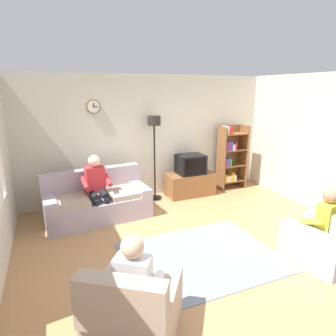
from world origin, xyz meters
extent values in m
plane|color=#B27F51|center=(0.00, 0.00, 0.00)|extent=(12.00, 12.00, 0.00)
cube|color=beige|center=(0.00, 2.66, 1.35)|extent=(6.20, 0.12, 2.70)
cylinder|color=brown|center=(-1.20, 2.58, 2.05)|extent=(0.28, 0.03, 0.28)
cylinder|color=white|center=(-1.20, 2.56, 2.05)|extent=(0.24, 0.01, 0.24)
cube|color=black|center=(-1.20, 2.56, 2.08)|extent=(0.02, 0.01, 0.09)
cube|color=black|center=(-1.16, 2.56, 2.05)|extent=(0.11, 0.01, 0.01)
cube|color=beige|center=(-2.86, 2.10, 1.40)|extent=(0.12, 1.10, 1.20)
cube|color=#A899A8|center=(-1.36, 1.75, 0.21)|extent=(1.97, 1.01, 0.42)
cube|color=#A899A8|center=(-1.39, 2.11, 0.66)|extent=(1.91, 0.37, 0.48)
cube|color=#A899A8|center=(-0.53, 1.82, 0.28)|extent=(0.29, 0.86, 0.56)
cube|color=#A899A8|center=(-2.20, 1.67, 0.28)|extent=(0.29, 0.86, 0.56)
cube|color=tan|center=(-0.86, 1.74, 0.47)|extent=(0.66, 0.73, 0.10)
cube|color=tan|center=(-1.86, 1.65, 0.47)|extent=(0.66, 0.73, 0.10)
cube|color=brown|center=(0.83, 2.25, 0.26)|extent=(1.10, 0.56, 0.52)
cube|color=black|center=(0.83, 2.51, 0.29)|extent=(1.10, 0.04, 0.03)
cube|color=black|center=(0.83, 2.23, 0.74)|extent=(0.60, 0.48, 0.44)
cube|color=black|center=(0.83, 1.98, 0.74)|extent=(0.50, 0.01, 0.36)
cube|color=brown|center=(1.68, 2.30, 0.78)|extent=(0.04, 0.36, 1.55)
cube|color=brown|center=(2.32, 2.30, 0.78)|extent=(0.04, 0.36, 1.55)
cube|color=brown|center=(2.00, 2.47, 0.78)|extent=(0.64, 0.02, 1.55)
cube|color=brown|center=(2.00, 2.30, 0.19)|extent=(0.60, 0.34, 0.02)
cube|color=gold|center=(1.75, 2.28, 0.30)|extent=(0.04, 0.28, 0.18)
cube|color=silver|center=(1.80, 2.28, 0.28)|extent=(0.05, 0.28, 0.15)
cube|color=silver|center=(1.86, 2.28, 0.28)|extent=(0.06, 0.28, 0.15)
cube|color=gold|center=(1.92, 2.28, 0.29)|extent=(0.04, 0.28, 0.17)
cube|color=gold|center=(1.96, 2.28, 0.32)|extent=(0.04, 0.28, 0.22)
cube|color=silver|center=(2.02, 2.28, 0.28)|extent=(0.06, 0.28, 0.15)
cube|color=brown|center=(2.00, 2.30, 0.58)|extent=(0.60, 0.34, 0.02)
cube|color=#72338C|center=(1.76, 2.28, 0.69)|extent=(0.06, 0.28, 0.20)
cube|color=#2D59A5|center=(1.81, 2.28, 0.70)|extent=(0.03, 0.28, 0.22)
cube|color=#267F4C|center=(1.86, 2.28, 0.69)|extent=(0.06, 0.28, 0.19)
cube|color=brown|center=(2.00, 2.30, 0.97)|extent=(0.60, 0.34, 0.02)
cube|color=#72338C|center=(1.75, 2.28, 1.09)|extent=(0.05, 0.28, 0.22)
cube|color=#72338C|center=(1.81, 2.28, 1.09)|extent=(0.05, 0.28, 0.22)
cube|color=#2D59A5|center=(1.87, 2.28, 1.09)|extent=(0.04, 0.28, 0.21)
cube|color=silver|center=(1.93, 2.28, 1.05)|extent=(0.05, 0.28, 0.15)
cube|color=red|center=(1.99, 2.28, 1.07)|extent=(0.04, 0.28, 0.18)
cube|color=brown|center=(2.00, 2.30, 1.36)|extent=(0.60, 0.34, 0.02)
cube|color=silver|center=(1.75, 2.28, 1.46)|extent=(0.04, 0.28, 0.19)
cube|color=red|center=(1.80, 2.28, 1.46)|extent=(0.05, 0.28, 0.19)
cube|color=red|center=(1.85, 2.28, 1.45)|extent=(0.03, 0.28, 0.17)
cylinder|color=black|center=(0.00, 2.35, 0.01)|extent=(0.28, 0.28, 0.03)
cylinder|color=black|center=(0.00, 2.35, 0.85)|extent=(0.04, 0.04, 1.70)
cylinder|color=black|center=(0.00, 2.35, 1.75)|extent=(0.28, 0.28, 0.20)
cube|color=tan|center=(-1.46, -1.10, 0.20)|extent=(1.13, 1.14, 0.40)
cube|color=tan|center=(-1.67, -1.41, 0.65)|extent=(0.76, 0.60, 0.50)
cube|color=tan|center=(-1.70, -0.92, 0.28)|extent=(0.62, 0.77, 0.56)
cube|color=tan|center=(-1.20, -1.26, 0.28)|extent=(0.62, 0.77, 0.56)
cube|color=#9EADBC|center=(1.35, -0.86, 0.20)|extent=(0.93, 0.96, 0.40)
cube|color=#9EADBC|center=(1.06, -0.89, 0.28)|extent=(0.33, 0.82, 0.56)
cube|color=#9EADBC|center=(1.65, -0.79, 0.28)|extent=(0.33, 0.82, 0.56)
cube|color=slate|center=(-0.20, -0.15, 0.01)|extent=(2.20, 1.70, 0.01)
cube|color=red|center=(-1.37, 1.80, 0.78)|extent=(0.36, 0.23, 0.48)
sphere|color=beige|center=(-1.37, 1.79, 1.13)|extent=(0.22, 0.22, 0.22)
cylinder|color=black|center=(-1.27, 1.62, 0.54)|extent=(0.16, 0.39, 0.13)
cylinder|color=black|center=(-1.45, 1.60, 0.54)|extent=(0.16, 0.39, 0.13)
cylinder|color=black|center=(-1.25, 1.43, 0.26)|extent=(0.12, 0.12, 0.52)
cylinder|color=black|center=(-1.43, 1.41, 0.26)|extent=(0.12, 0.12, 0.52)
cylinder|color=red|center=(-1.16, 1.72, 0.76)|extent=(0.12, 0.34, 0.20)
cylinder|color=red|center=(-1.57, 1.68, 0.76)|extent=(0.12, 0.34, 0.20)
cube|color=silver|center=(-1.49, -1.15, 0.66)|extent=(0.39, 0.36, 0.48)
sphere|color=#D8AD8C|center=(-1.49, -1.14, 1.01)|extent=(0.22, 0.22, 0.22)
cylinder|color=#4C4742|center=(-1.46, -0.94, 0.42)|extent=(0.32, 0.39, 0.13)
cylinder|color=#4C4742|center=(-1.31, -1.04, 0.42)|extent=(0.32, 0.39, 0.13)
cylinder|color=#4C4742|center=(-1.35, -0.78, 0.20)|extent=(0.15, 0.15, 0.40)
cylinder|color=#4C4742|center=(-1.20, -0.88, 0.20)|extent=(0.15, 0.15, 0.40)
cylinder|color=silver|center=(-1.61, -0.94, 0.64)|extent=(0.26, 0.32, 0.20)
cylinder|color=silver|center=(-1.26, -1.18, 0.64)|extent=(0.26, 0.32, 0.20)
cube|color=yellow|center=(1.36, -0.91, 0.66)|extent=(0.37, 0.25, 0.48)
sphere|color=#A37A5B|center=(1.36, -0.90, 1.01)|extent=(0.22, 0.22, 0.22)
cylinder|color=black|center=(1.24, -0.74, 0.42)|extent=(0.19, 0.40, 0.13)
cylinder|color=black|center=(1.42, -0.71, 0.42)|extent=(0.19, 0.40, 0.13)
cylinder|color=black|center=(1.21, -0.55, 0.20)|extent=(0.13, 0.13, 0.40)
cylinder|color=black|center=(1.39, -0.52, 0.20)|extent=(0.13, 0.13, 0.40)
cylinder|color=yellow|center=(1.14, -0.85, 0.64)|extent=(0.14, 0.34, 0.20)
cylinder|color=yellow|center=(1.55, -0.78, 0.64)|extent=(0.14, 0.34, 0.20)
camera|label=1|loc=(-2.08, -3.42, 2.40)|focal=30.77mm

